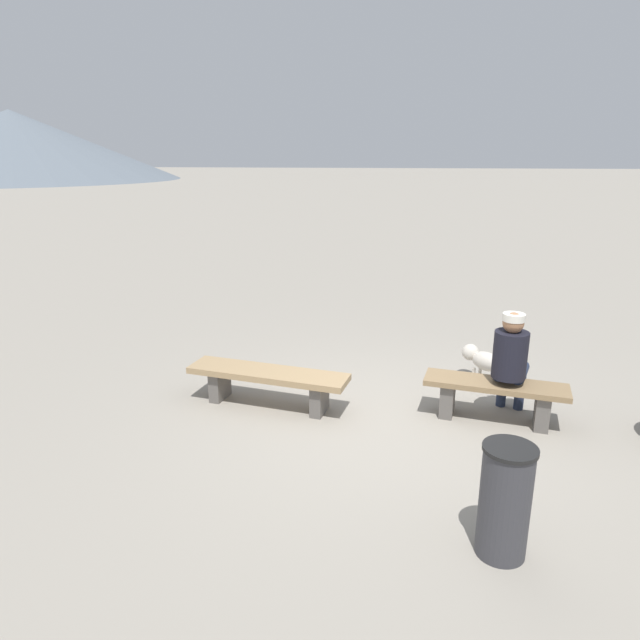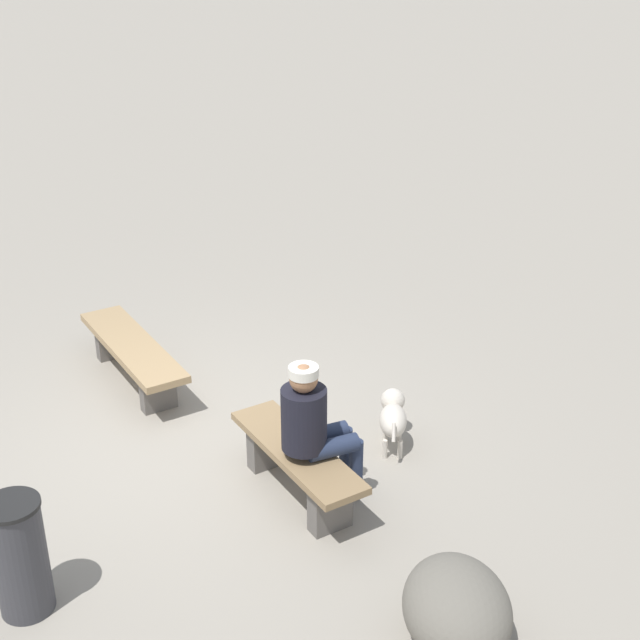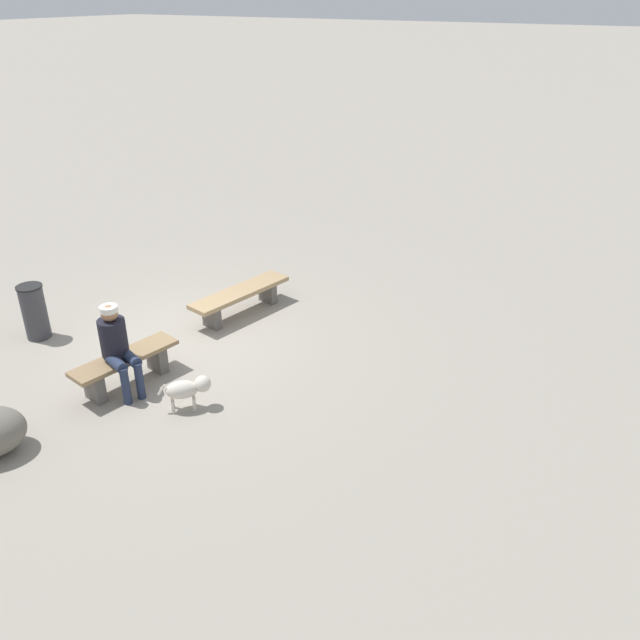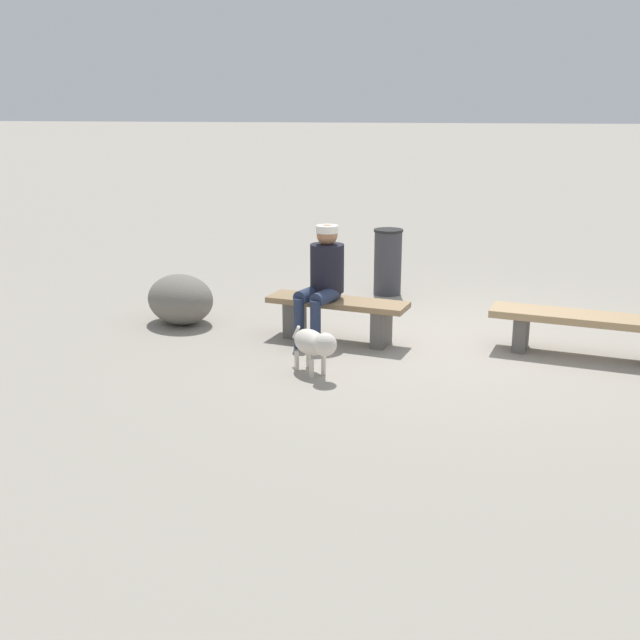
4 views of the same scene
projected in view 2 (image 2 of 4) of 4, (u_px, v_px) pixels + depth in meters
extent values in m
cube|color=gray|center=(189.00, 448.00, 7.85)|extent=(210.00, 210.00, 0.06)
cube|color=#605B56|center=(112.00, 342.00, 9.30)|extent=(0.19, 0.35, 0.36)
cube|color=#605B56|center=(158.00, 392.00, 8.33)|extent=(0.19, 0.35, 0.36)
cube|color=#A3845B|center=(132.00, 346.00, 8.72)|extent=(1.93, 0.78, 0.07)
cube|color=#605B56|center=(267.00, 445.00, 7.47)|extent=(0.20, 0.35, 0.39)
cube|color=#605B56|center=(330.00, 507.00, 6.70)|extent=(0.20, 0.35, 0.39)
cube|color=#8C704C|center=(297.00, 451.00, 6.99)|extent=(1.57, 0.69, 0.06)
cylinder|color=black|center=(304.00, 419.00, 6.74)|extent=(0.36, 0.36, 0.51)
sphere|color=#A3704C|center=(304.00, 379.00, 6.59)|extent=(0.22, 0.22, 0.22)
cylinder|color=silver|center=(304.00, 371.00, 6.57)|extent=(0.23, 0.23, 0.08)
cylinder|color=#232D47|center=(333.00, 447.00, 6.85)|extent=(0.27, 0.44, 0.15)
cylinder|color=#232D47|center=(356.00, 469.00, 7.03)|extent=(0.11, 0.11, 0.53)
cylinder|color=#232D47|center=(323.00, 435.00, 7.01)|extent=(0.27, 0.44, 0.15)
cylinder|color=#232D47|center=(346.00, 457.00, 7.20)|extent=(0.11, 0.11, 0.53)
ellipsoid|color=beige|center=(393.00, 420.00, 7.64)|extent=(0.47, 0.47, 0.24)
sphere|color=beige|center=(393.00, 400.00, 7.86)|extent=(0.22, 0.22, 0.22)
cylinder|color=beige|center=(385.00, 432.00, 7.86)|extent=(0.04, 0.04, 0.18)
cylinder|color=beige|center=(399.00, 433.00, 7.85)|extent=(0.04, 0.04, 0.18)
cylinder|color=beige|center=(385.00, 449.00, 7.61)|extent=(0.04, 0.04, 0.18)
cylinder|color=beige|center=(400.00, 449.00, 7.61)|extent=(0.04, 0.04, 0.18)
cylinder|color=beige|center=(394.00, 433.00, 7.40)|extent=(0.10, 0.11, 0.15)
cylinder|color=#38383D|center=(20.00, 559.00, 5.83)|extent=(0.37, 0.37, 0.85)
cylinder|color=black|center=(10.00, 505.00, 5.64)|extent=(0.39, 0.39, 0.03)
ellipsoid|color=#6B665B|center=(457.00, 609.00, 5.60)|extent=(1.11, 1.07, 0.57)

